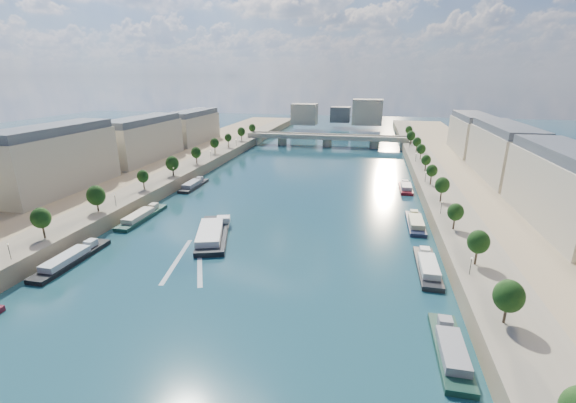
% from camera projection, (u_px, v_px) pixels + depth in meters
% --- Properties ---
extents(ground, '(700.00, 700.00, 0.00)m').
position_uv_depth(ground, '(288.00, 204.00, 147.66)').
color(ground, '#0D283A').
rests_on(ground, ground).
extents(quay_left, '(44.00, 520.00, 5.00)m').
position_uv_depth(quay_left, '(121.00, 186.00, 161.25)').
color(quay_left, '#9E8460').
rests_on(quay_left, ground).
extents(quay_right, '(44.00, 520.00, 5.00)m').
position_uv_depth(quay_right, '(492.00, 210.00, 132.51)').
color(quay_right, '#9E8460').
rests_on(quay_right, ground).
extents(pave_left, '(14.00, 520.00, 0.10)m').
position_uv_depth(pave_left, '(152.00, 183.00, 157.46)').
color(pave_left, gray).
rests_on(pave_left, quay_left).
extents(pave_right, '(14.00, 520.00, 0.10)m').
position_uv_depth(pave_right, '(447.00, 201.00, 134.71)').
color(pave_right, gray).
rests_on(pave_right, quay_right).
extents(trees_left, '(4.80, 268.80, 8.26)m').
position_uv_depth(trees_left, '(158.00, 169.00, 157.23)').
color(trees_left, '#382B1E').
rests_on(trees_left, ground).
extents(trees_right, '(4.80, 268.80, 8.26)m').
position_uv_depth(trees_right, '(439.00, 178.00, 142.71)').
color(trees_right, '#382B1E').
rests_on(trees_right, ground).
extents(lamps_left, '(0.36, 200.36, 4.28)m').
position_uv_depth(lamps_left, '(148.00, 183.00, 146.42)').
color(lamps_left, black).
rests_on(lamps_left, ground).
extents(lamps_right, '(0.36, 200.36, 4.28)m').
position_uv_depth(lamps_right, '(433.00, 189.00, 139.40)').
color(lamps_right, black).
rests_on(lamps_right, ground).
extents(buildings_left, '(16.00, 226.00, 23.20)m').
position_uv_depth(buildings_left, '(107.00, 147.00, 170.65)').
color(buildings_left, '#C5B597').
rests_on(buildings_left, ground).
extents(buildings_right, '(16.00, 226.00, 23.20)m').
position_uv_depth(buildings_right, '(529.00, 165.00, 136.72)').
color(buildings_right, '#C5B597').
rests_on(buildings_right, ground).
extents(skyline, '(79.00, 42.00, 22.00)m').
position_uv_depth(skyline, '(343.00, 113.00, 346.42)').
color(skyline, '#C5B597').
rests_on(skyline, ground).
extents(bridge, '(112.00, 12.00, 8.15)m').
position_uv_depth(bridge, '(327.00, 139.00, 266.26)').
color(bridge, '#C1B79E').
rests_on(bridge, ground).
extents(tour_barge, '(16.77, 30.13, 3.93)m').
position_uv_depth(tour_barge, '(213.00, 234.00, 116.71)').
color(tour_barge, black).
rests_on(tour_barge, ground).
extents(wake, '(15.45, 25.76, 0.04)m').
position_uv_depth(wake, '(188.00, 261.00, 101.66)').
color(wake, silver).
rests_on(wake, ground).
extents(moored_barges_left, '(5.00, 156.82, 3.60)m').
position_uv_depth(moored_barges_left, '(76.00, 257.00, 102.38)').
color(moored_barges_left, '#172334').
rests_on(moored_barges_left, ground).
extents(moored_barges_right, '(5.00, 123.53, 3.60)m').
position_uv_depth(moored_barges_right, '(421.00, 242.00, 111.44)').
color(moored_barges_right, '#183C2F').
rests_on(moored_barges_right, ground).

